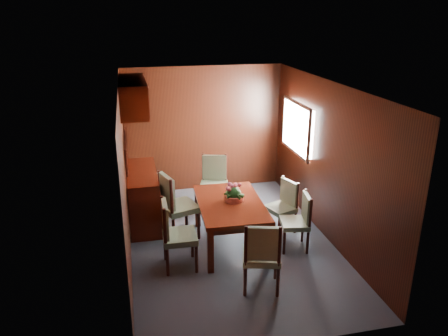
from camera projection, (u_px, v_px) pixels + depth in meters
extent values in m
plane|color=#3D4654|center=(230.00, 242.00, 6.70)|extent=(4.50, 4.50, 0.00)
cube|color=black|center=(125.00, 177.00, 5.99)|extent=(0.02, 4.50, 2.40)
cube|color=black|center=(327.00, 161.00, 6.60)|extent=(0.02, 4.50, 2.40)
cube|color=black|center=(204.00, 129.00, 8.36)|extent=(3.00, 0.02, 2.40)
cube|color=black|center=(285.00, 247.00, 4.23)|extent=(3.00, 0.02, 2.40)
cube|color=black|center=(231.00, 85.00, 5.88)|extent=(3.00, 4.50, 0.02)
cube|color=white|center=(300.00, 127.00, 7.52)|extent=(0.14, 1.10, 0.80)
cube|color=#B2B2B7|center=(296.00, 128.00, 7.50)|extent=(0.04, 1.20, 0.90)
cube|color=black|center=(126.00, 150.00, 6.88)|extent=(0.03, 1.36, 0.41)
cube|color=silver|center=(127.00, 150.00, 6.89)|extent=(0.01, 1.30, 0.35)
cube|color=black|center=(133.00, 96.00, 6.63)|extent=(0.40, 1.40, 0.50)
cube|color=black|center=(143.00, 197.00, 7.21)|extent=(0.48, 1.40, 0.90)
cube|color=black|center=(210.00, 251.00, 5.84)|extent=(0.09, 0.09, 0.64)
cube|color=black|center=(269.00, 245.00, 5.98)|extent=(0.09, 0.09, 0.64)
cube|color=black|center=(198.00, 208.00, 7.11)|extent=(0.09, 0.09, 0.64)
cube|color=black|center=(246.00, 204.00, 7.24)|extent=(0.09, 0.09, 0.64)
cube|color=black|center=(230.00, 208.00, 6.45)|extent=(0.87, 1.41, 0.09)
cube|color=black|center=(230.00, 204.00, 6.42)|extent=(0.99, 1.53, 0.06)
cylinder|color=black|center=(165.00, 247.00, 6.17)|extent=(0.04, 0.04, 0.40)
cylinder|color=black|center=(168.00, 263.00, 5.79)|extent=(0.04, 0.04, 0.40)
cylinder|color=black|center=(192.00, 245.00, 6.24)|extent=(0.04, 0.04, 0.40)
cylinder|color=black|center=(196.00, 260.00, 5.87)|extent=(0.04, 0.04, 0.40)
cube|color=slate|center=(180.00, 237.00, 5.93)|extent=(0.46, 0.48, 0.08)
cylinder|color=black|center=(163.00, 214.00, 5.99)|extent=(0.04, 0.04, 0.53)
cylinder|color=black|center=(165.00, 228.00, 5.61)|extent=(0.04, 0.04, 0.53)
cube|color=slate|center=(165.00, 219.00, 5.80)|extent=(0.07, 0.43, 0.45)
cylinder|color=black|center=(162.00, 221.00, 6.90)|extent=(0.05, 0.05, 0.43)
cylinder|color=black|center=(174.00, 233.00, 6.54)|extent=(0.05, 0.05, 0.43)
cylinder|color=black|center=(186.00, 215.00, 7.10)|extent=(0.05, 0.05, 0.43)
cylinder|color=black|center=(199.00, 226.00, 6.74)|extent=(0.05, 0.05, 0.43)
cube|color=slate|center=(180.00, 207.00, 6.72)|extent=(0.62, 0.63, 0.09)
cylinder|color=black|center=(160.00, 188.00, 6.70)|extent=(0.05, 0.05, 0.58)
cylinder|color=black|center=(172.00, 198.00, 6.34)|extent=(0.05, 0.05, 0.58)
cube|color=slate|center=(167.00, 191.00, 6.52)|extent=(0.21, 0.46, 0.49)
cylinder|color=black|center=(308.00, 243.00, 6.33)|extent=(0.04, 0.04, 0.35)
cylinder|color=black|center=(302.00, 231.00, 6.67)|extent=(0.04, 0.04, 0.35)
cylinder|color=black|center=(284.00, 243.00, 6.32)|extent=(0.04, 0.04, 0.35)
cylinder|color=black|center=(280.00, 231.00, 6.66)|extent=(0.04, 0.04, 0.35)
cube|color=slate|center=(294.00, 223.00, 6.42)|extent=(0.46, 0.48, 0.07)
cylinder|color=black|center=(310.00, 214.00, 6.17)|extent=(0.04, 0.04, 0.47)
cylinder|color=black|center=(305.00, 204.00, 6.51)|extent=(0.04, 0.04, 0.47)
cube|color=slate|center=(306.00, 208.00, 6.34)|extent=(0.12, 0.38, 0.40)
cylinder|color=black|center=(295.00, 223.00, 6.93)|extent=(0.04, 0.04, 0.34)
cylinder|color=black|center=(281.00, 215.00, 7.21)|extent=(0.04, 0.04, 0.34)
cylinder|color=black|center=(279.00, 228.00, 6.76)|extent=(0.04, 0.04, 0.34)
cylinder|color=black|center=(265.00, 220.00, 7.04)|extent=(0.04, 0.04, 0.34)
cube|color=slate|center=(281.00, 209.00, 6.90)|extent=(0.50, 0.51, 0.07)
cylinder|color=black|center=(297.00, 197.00, 6.77)|extent=(0.04, 0.04, 0.46)
cylinder|color=black|center=(283.00, 189.00, 7.05)|extent=(0.04, 0.04, 0.46)
cube|color=slate|center=(289.00, 192.00, 6.90)|extent=(0.18, 0.37, 0.39)
cylinder|color=black|center=(245.00, 282.00, 5.39)|extent=(0.04, 0.04, 0.39)
cylinder|color=black|center=(278.00, 283.00, 5.37)|extent=(0.04, 0.04, 0.39)
cylinder|color=black|center=(245.00, 265.00, 5.75)|extent=(0.04, 0.04, 0.39)
cylinder|color=black|center=(276.00, 266.00, 5.73)|extent=(0.04, 0.04, 0.39)
cube|color=slate|center=(261.00, 256.00, 5.47)|extent=(0.56, 0.55, 0.08)
cylinder|color=black|center=(246.00, 246.00, 5.20)|extent=(0.04, 0.04, 0.52)
cylinder|color=black|center=(280.00, 246.00, 5.19)|extent=(0.04, 0.04, 0.52)
cube|color=slate|center=(263.00, 244.00, 5.21)|extent=(0.42, 0.17, 0.44)
cylinder|color=black|center=(226.00, 195.00, 7.89)|extent=(0.04, 0.04, 0.39)
cylinder|color=black|center=(204.00, 195.00, 7.92)|extent=(0.04, 0.04, 0.39)
cylinder|color=black|center=(224.00, 204.00, 7.53)|extent=(0.04, 0.04, 0.39)
cylinder|color=black|center=(201.00, 204.00, 7.56)|extent=(0.04, 0.04, 0.39)
cube|color=slate|center=(214.00, 186.00, 7.64)|extent=(0.57, 0.56, 0.08)
cylinder|color=black|center=(226.00, 168.00, 7.72)|extent=(0.04, 0.04, 0.53)
cylinder|color=black|center=(203.00, 168.00, 7.75)|extent=(0.04, 0.04, 0.53)
cube|color=slate|center=(214.00, 167.00, 7.71)|extent=(0.43, 0.18, 0.45)
cylinder|color=#C74E3C|center=(234.00, 198.00, 6.45)|extent=(0.28, 0.28, 0.08)
sphere|color=#1C4517|center=(234.00, 194.00, 6.42)|extent=(0.21, 0.21, 0.21)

